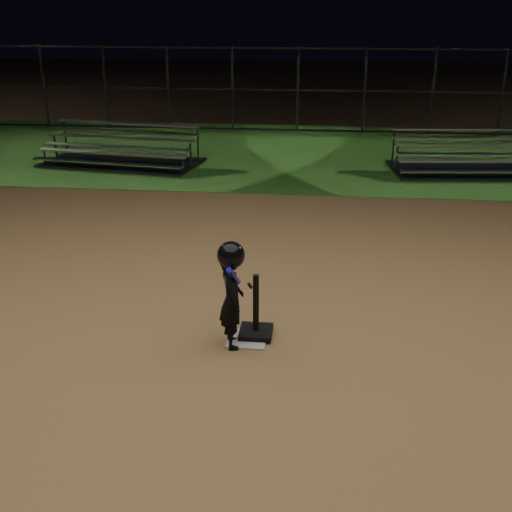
# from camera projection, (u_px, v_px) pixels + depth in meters

# --- Properties ---
(ground) EXTENTS (80.00, 80.00, 0.00)m
(ground) POSITION_uv_depth(u_px,v_px,m) (247.00, 340.00, 7.16)
(ground) COLOR #9E7547
(ground) RESTS_ON ground
(grass_strip) EXTENTS (60.00, 8.00, 0.01)m
(grass_strip) POSITION_uv_depth(u_px,v_px,m) (292.00, 152.00, 16.37)
(grass_strip) COLOR #295E1E
(grass_strip) RESTS_ON ground
(home_plate) EXTENTS (0.45, 0.45, 0.02)m
(home_plate) POSITION_uv_depth(u_px,v_px,m) (247.00, 339.00, 7.15)
(home_plate) COLOR beige
(home_plate) RESTS_ON ground
(batting_tee) EXTENTS (0.38, 0.38, 0.75)m
(batting_tee) POSITION_uv_depth(u_px,v_px,m) (256.00, 324.00, 7.19)
(batting_tee) COLOR black
(batting_tee) RESTS_ON home_plate
(child_batter) EXTENTS (0.42, 0.67, 1.26)m
(child_batter) POSITION_uv_depth(u_px,v_px,m) (232.00, 292.00, 6.81)
(child_batter) COLOR black
(child_batter) RESTS_ON ground
(bleacher_left) EXTENTS (3.98, 2.36, 0.92)m
(bleacher_left) POSITION_uv_depth(u_px,v_px,m) (121.00, 156.00, 15.09)
(bleacher_left) COLOR #AEADB2
(bleacher_left) RESTS_ON ground
(bleacher_right) EXTENTS (3.93, 2.18, 0.93)m
(bleacher_right) POSITION_uv_depth(u_px,v_px,m) (475.00, 164.00, 14.35)
(bleacher_right) COLOR silver
(bleacher_right) RESTS_ON ground
(backstop_fence) EXTENTS (20.08, 0.08, 2.50)m
(backstop_fence) POSITION_uv_depth(u_px,v_px,m) (298.00, 90.00, 18.67)
(backstop_fence) COLOR #38383D
(backstop_fence) RESTS_ON ground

